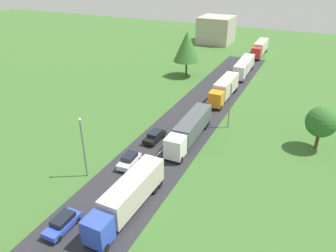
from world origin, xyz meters
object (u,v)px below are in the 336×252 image
Objects in this scene: truck_second at (128,196)px; lamppost_second at (83,145)px; truck_sixth at (260,48)px; tree_pine at (187,47)px; car_third at (62,223)px; tree_maple at (321,122)px; car_fourth at (129,160)px; lamppost_third at (230,103)px; truck_fourth at (224,88)px; car_fifth at (155,136)px; truck_fifth at (244,66)px; distant_building at (216,30)px; truck_third at (190,129)px.

truck_second is 9.20m from lamppost_second.
tree_pine reaches higher than truck_sixth.
tree_maple reaches higher than car_third.
car_third is 1.03× the size of car_fourth.
tree_pine is at bearing 142.65° from tree_maple.
truck_fourth is at bearing 109.42° from lamppost_third.
truck_second is 24.35m from lamppost_third.
car_third is at bearing -90.48° from car_fifth.
tree_pine reaches higher than truck_second.
truck_fifth is 1.01× the size of truck_sixth.
tree_maple is at bearing 34.78° from car_fourth.
distant_building is (-11.57, 66.36, 3.27)m from car_fifth.
distant_building is at bearing 95.76° from lamppost_second.
tree_maple is (17.38, 5.77, 2.14)m from truck_third.
truck_sixth reaches higher than truck_fifth.
tree_pine is (-12.06, 28.24, 4.82)m from truck_third.
tree_maple is (13.35, -0.94, -0.12)m from lamppost_third.
car_fourth is (0.17, 12.68, 0.04)m from car_third.
distant_building is at bearing 96.77° from tree_pine.
truck_sixth is 56.41m from car_fifth.
car_fourth reaches higher than car_third.
truck_fourth reaches higher than car_fourth.
distant_building is (-20.35, 57.42, -0.23)m from lamppost_third.
truck_second reaches higher than car_fifth.
truck_second is 35.44m from truck_fourth.
truck_sixth is 63.75m from car_fourth.
tree_maple is at bearing -37.35° from tree_pine.
truck_fourth is at bearing 89.68° from truck_second.
lamppost_third is at bearing -70.48° from distant_building.
truck_third reaches higher than car_third.
lamppost_third is at bearing 45.52° from car_fifth.
truck_fourth is at bearing -70.45° from distant_building.
tree_maple is at bearing 18.37° from truck_third.
truck_third is 66.21m from distant_building.
truck_sixth is at bearing 89.97° from truck_fifth.
truck_sixth is 1.64× the size of lamppost_third.
car_third is 0.39× the size of distant_building.
truck_second is 28.99m from tree_maple.
truck_fourth is 21.55m from tree_maple.
car_fourth is (-4.70, -27.88, -1.32)m from truck_fourth.
car_fifth is (0.17, 20.05, -0.00)m from car_third.
truck_sixth is at bearing 89.87° from truck_second.
lamppost_second is (-3.71, -4.18, 3.65)m from car_fourth.
lamppost_second is 1.26× the size of tree_maple.
lamppost_third is (8.78, 8.94, 3.51)m from car_fifth.
car_fifth is at bearing -154.86° from truck_third.
car_fourth is 0.50× the size of lamppost_second.
tree_maple is at bearing 19.88° from car_fifth.
car_third is at bearing -132.36° from truck_second.
truck_sixth is at bearing 82.95° from lamppost_second.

